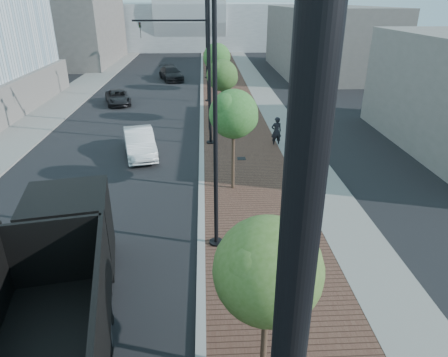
{
  "coord_description": "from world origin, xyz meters",
  "views": [
    {
      "loc": [
        0.24,
        -3.31,
        8.94
      ],
      "look_at": [
        1.0,
        12.0,
        2.0
      ],
      "focal_mm": 32.02,
      "sensor_mm": 36.0,
      "label": 1
    }
  ],
  "objects_px": {
    "dump_truck": "(59,303)",
    "white_sedan": "(140,142)",
    "dark_car_mid": "(118,97)",
    "pedestrian": "(276,132)"
  },
  "relations": [
    {
      "from": "dark_car_mid",
      "to": "dump_truck",
      "type": "bearing_deg",
      "value": -98.53
    },
    {
      "from": "white_sedan",
      "to": "pedestrian",
      "type": "distance_m",
      "value": 8.81
    },
    {
      "from": "dump_truck",
      "to": "white_sedan",
      "type": "distance_m",
      "value": 15.09
    },
    {
      "from": "dark_car_mid",
      "to": "white_sedan",
      "type": "bearing_deg",
      "value": -90.17
    },
    {
      "from": "dump_truck",
      "to": "pedestrian",
      "type": "height_order",
      "value": "dump_truck"
    },
    {
      "from": "dump_truck",
      "to": "white_sedan",
      "type": "relative_size",
      "value": 2.81
    },
    {
      "from": "dark_car_mid",
      "to": "pedestrian",
      "type": "relative_size",
      "value": 2.24
    },
    {
      "from": "white_sedan",
      "to": "dark_car_mid",
      "type": "bearing_deg",
      "value": 93.17
    },
    {
      "from": "dump_truck",
      "to": "white_sedan",
      "type": "height_order",
      "value": "dump_truck"
    },
    {
      "from": "dump_truck",
      "to": "pedestrian",
      "type": "xyz_separation_m",
      "value": [
        8.65,
        16.33,
        -0.54
      ]
    }
  ]
}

